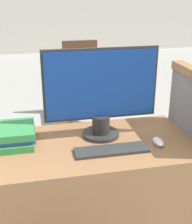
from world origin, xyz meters
name	(u,v)px	position (x,y,z in m)	size (l,w,h in m)	color
desk	(86,199)	(0.00, 0.31, 0.37)	(1.22, 0.62, 0.75)	#8C603D
carrel_divider	(189,161)	(0.64, 0.28, 0.58)	(0.07, 0.56, 1.14)	slate
monitor	(101,93)	(0.11, 0.40, 1.02)	(0.65, 0.22, 0.52)	#282828
keyboard	(111,150)	(0.12, 0.20, 0.76)	(0.40, 0.11, 0.02)	#2D2D2D
mouse	(158,142)	(0.40, 0.22, 0.77)	(0.05, 0.10, 0.03)	white
book_stack	(17,135)	(-0.37, 0.40, 0.80)	(0.19, 0.27, 0.10)	#2D7F42
far_chair	(82,77)	(0.35, 2.52, 0.53)	(0.44, 0.44, 0.96)	#4C3323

